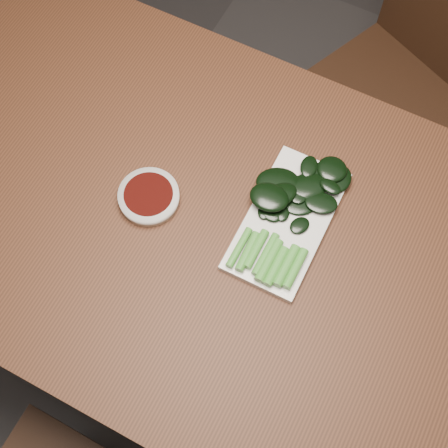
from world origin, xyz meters
TOP-DOWN VIEW (x-y plane):
  - ground at (0.00, 0.00)m, footprint 6.00×6.00m
  - table at (0.00, 0.00)m, footprint 1.40×0.80m
  - chair_far at (0.19, 0.68)m, footprint 0.59×0.59m
  - sauce_bowl at (-0.15, -0.01)m, footprint 0.11×0.11m
  - serving_plate at (0.10, 0.06)m, footprint 0.15×0.28m
  - gai_lan at (0.09, 0.08)m, footprint 0.18×0.29m

SIDE VIEW (x-z plane):
  - ground at x=0.00m, z-range 0.00..0.00m
  - chair_far at x=0.19m, z-range 0.04..0.93m
  - table at x=0.00m, z-range 0.30..1.05m
  - serving_plate at x=0.10m, z-range 0.75..0.76m
  - sauce_bowl at x=-0.15m, z-range 0.75..0.78m
  - gai_lan at x=0.09m, z-range 0.76..0.79m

